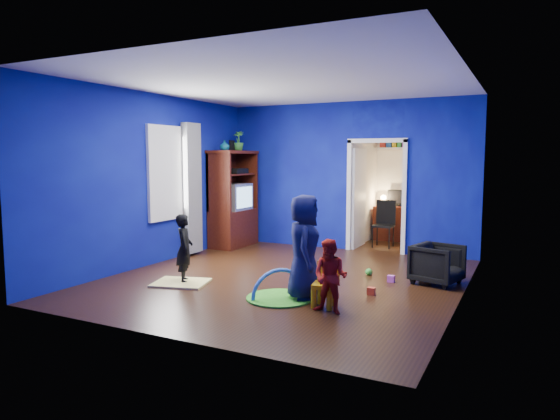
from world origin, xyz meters
The scene contains 32 objects.
floor centered at (0.00, 0.00, 0.00)m, with size 5.00×5.50×0.01m, color black.
ceiling centered at (0.00, 0.00, 2.90)m, with size 5.00×5.50×0.01m, color white.
wall_back centered at (0.00, 2.75, 1.45)m, with size 5.00×0.02×2.90m, color #0A0C72.
wall_front centered at (0.00, -2.75, 1.45)m, with size 5.00×0.02×2.90m, color #0A0C72.
wall_left centered at (-2.50, 0.00, 1.45)m, with size 0.02×5.50×2.90m, color #0A0C72.
wall_right centered at (2.50, 0.00, 1.45)m, with size 0.02×5.50×2.90m, color #0A0C72.
alcove centered at (0.60, 3.62, 1.25)m, with size 1.00×1.75×2.50m, color silver, non-canonical shape.
armchair centered at (2.09, 0.73, 0.29)m, with size 0.62×0.64×0.58m, color black.
child_black centered at (-1.22, -0.84, 0.50)m, with size 0.37×0.24×1.01m, color black.
child_navy centered at (0.68, -0.84, 0.68)m, with size 0.66×0.43×1.35m, color #0F1739.
toddler_red centered at (1.20, -1.25, 0.44)m, with size 0.43×0.33×0.88m, color red.
vase centered at (-2.20, 1.76, 2.06)m, with size 0.19×0.19×0.20m, color #0C6065.
potted_plant centered at (-2.20, 2.28, 2.16)m, with size 0.23×0.23×0.41m, color #337F2E.
tv_armoire centered at (-2.20, 2.06, 0.98)m, with size 0.58×1.14×1.96m, color #3D100A.
crt_tv centered at (-2.16, 2.06, 1.02)m, with size 0.46×0.70×0.54m, color silver.
yellow_blanket centered at (-1.22, -0.94, 0.01)m, with size 0.75×0.60×0.03m, color #F2E07A.
hopper_ball centered at (0.63, -0.59, 0.20)m, with size 0.39×0.39×0.39m, color yellow.
kid_chair centered at (1.05, -1.05, 0.25)m, with size 0.28×0.28×0.50m, color yellow.
play_mat centered at (0.40, -0.99, 0.01)m, with size 0.86×0.86×0.02m, color #419321.
toy_arch centered at (0.40, -0.99, 0.02)m, with size 0.77×0.77×0.05m, color #3F8CD8.
window_left centered at (-2.48, 0.35, 1.55)m, with size 0.03×0.95×1.55m, color white.
curtain centered at (-2.37, 0.90, 1.25)m, with size 0.14×0.42×2.40m, color slate.
doorway centered at (0.60, 2.75, 1.05)m, with size 1.16×0.10×2.10m, color white.
study_desk centered at (0.60, 4.26, 0.38)m, with size 0.88×0.44×0.75m, color #3D140A.
desk_monitor centered at (0.60, 4.38, 0.95)m, with size 0.40×0.05×0.32m, color black.
desk_lamp centered at (0.32, 4.32, 0.93)m, with size 0.14×0.14×0.14m, color #FFD88C.
folding_chair centered at (0.60, 3.30, 0.46)m, with size 0.40×0.40×0.92m, color black.
book_shelf centered at (0.60, 4.37, 2.02)m, with size 0.88×0.24×0.04m, color white.
toy_0 centered at (1.41, -0.27, 0.05)m, with size 0.10×0.08×0.10m, color red.
toy_1 centered at (1.85, 0.78, 0.06)m, with size 0.11×0.11×0.11m, color blue.
toy_2 centered at (1.05, 0.81, 0.06)m, with size 0.11×0.11×0.11m, color green.
toy_3 centered at (1.47, 0.52, 0.05)m, with size 0.10×0.08×0.10m, color #DF53CE.
Camera 1 is at (3.24, -6.60, 1.82)m, focal length 32.00 mm.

